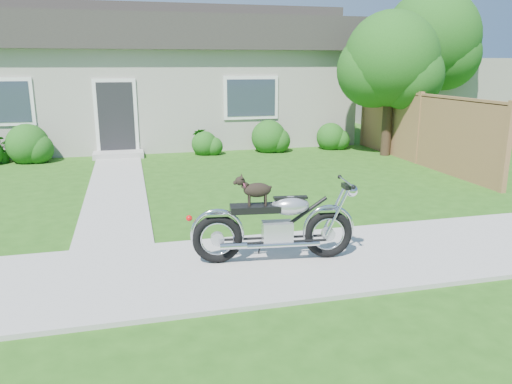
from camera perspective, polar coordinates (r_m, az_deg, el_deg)
ground at (r=6.64m, az=-3.11°, el=-8.72°), size 80.00×80.00×0.00m
sidewalk at (r=6.64m, az=-3.11°, el=-8.56°), size 24.00×2.20×0.04m
walkway at (r=11.30m, az=-15.63°, el=0.65°), size 1.20×8.00×0.03m
house at (r=18.03m, az=-10.89°, el=12.79°), size 12.60×7.03×4.50m
fence at (r=14.02m, az=18.12°, el=6.92°), size 0.12×6.62×1.90m
tree_near at (r=14.93m, az=15.70°, el=13.93°), size 2.70×2.65×4.06m
tree_far at (r=19.27m, az=19.77°, el=15.72°), size 3.36×3.36×5.15m
shrub_row at (r=14.67m, az=-11.97°, el=5.60°), size 10.92×1.13×1.13m
potted_plant_left at (r=15.09m, az=-26.99°, el=4.41°), size 0.90×0.88×0.76m
potted_plant_right at (r=14.85m, az=-6.41°, el=5.76°), size 0.52×0.52×0.77m
motorcycle_with_dog at (r=6.64m, az=2.38°, el=-3.64°), size 2.22×0.61×1.17m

